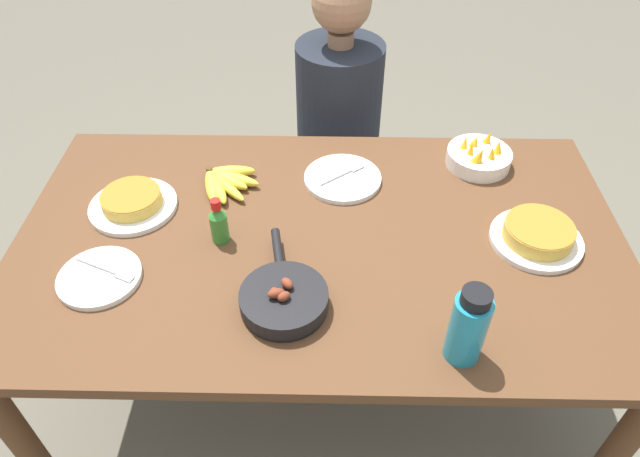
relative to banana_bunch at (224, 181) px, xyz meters
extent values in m
plane|color=#666051|center=(0.30, -0.22, -0.77)|extent=(14.00, 14.00, 0.00)
cube|color=brown|center=(0.30, -0.22, -0.04)|extent=(1.72, 1.00, 0.03)
cylinder|color=brown|center=(-0.50, -0.66, -0.41)|extent=(0.07, 0.07, 0.72)
cylinder|color=brown|center=(1.10, -0.66, -0.41)|extent=(0.07, 0.07, 0.72)
cylinder|color=brown|center=(-0.50, 0.22, -0.41)|extent=(0.07, 0.07, 0.72)
cylinder|color=brown|center=(1.10, 0.22, -0.41)|extent=(0.07, 0.07, 0.72)
ellipsoid|color=yellow|center=(-0.03, -0.03, 0.00)|extent=(0.08, 0.17, 0.04)
ellipsoid|color=yellow|center=(-0.02, -0.03, 0.00)|extent=(0.11, 0.17, 0.04)
ellipsoid|color=yellow|center=(0.01, -0.02, 0.00)|extent=(0.15, 0.16, 0.03)
ellipsoid|color=yellow|center=(0.01, 0.01, 0.00)|extent=(0.15, 0.11, 0.04)
ellipsoid|color=yellow|center=(0.03, 0.02, 0.00)|extent=(0.18, 0.10, 0.04)
ellipsoid|color=yellow|center=(0.02, 0.05, 0.00)|extent=(0.15, 0.05, 0.04)
cylinder|color=#4C3819|center=(-0.05, 0.04, 0.00)|extent=(0.02, 0.02, 0.04)
cylinder|color=black|center=(0.22, -0.48, -0.01)|extent=(0.22, 0.22, 0.01)
cylinder|color=black|center=(0.22, -0.48, 0.01)|extent=(0.22, 0.22, 0.04)
cylinder|color=black|center=(0.19, -0.31, 0.02)|extent=(0.05, 0.13, 0.02)
ellipsoid|color=brown|center=(0.20, -0.49, 0.05)|extent=(0.05, 0.04, 0.02)
ellipsoid|color=brown|center=(0.20, -0.48, 0.04)|extent=(0.04, 0.04, 0.03)
ellipsoid|color=brown|center=(0.23, -0.46, 0.05)|extent=(0.04, 0.04, 0.02)
ellipsoid|color=brown|center=(0.22, -0.50, 0.04)|extent=(0.04, 0.04, 0.03)
cylinder|color=white|center=(0.90, -0.23, -0.01)|extent=(0.25, 0.25, 0.02)
cylinder|color=gold|center=(0.90, -0.23, 0.02)|extent=(0.19, 0.19, 0.04)
cylinder|color=#AB7427|center=(0.90, -0.23, 0.04)|extent=(0.19, 0.19, 0.00)
cylinder|color=white|center=(-0.25, -0.11, -0.01)|extent=(0.26, 0.26, 0.02)
cylinder|color=gold|center=(-0.25, -0.11, 0.02)|extent=(0.17, 0.17, 0.04)
cylinder|color=#AB7427|center=(-0.25, -0.11, 0.04)|extent=(0.17, 0.17, 0.00)
cylinder|color=white|center=(0.37, 0.04, -0.01)|extent=(0.24, 0.24, 0.02)
cylinder|color=#B2B2B7|center=(0.35, 0.02, 0.00)|extent=(0.10, 0.08, 0.01)
cube|color=#B2B2B7|center=(0.41, 0.08, 0.00)|extent=(0.05, 0.05, 0.00)
cylinder|color=white|center=(-0.27, -0.39, -0.01)|extent=(0.22, 0.22, 0.02)
cylinder|color=#B2B2B7|center=(-0.28, -0.36, 0.00)|extent=(0.12, 0.06, 0.01)
cube|color=#B2B2B7|center=(-0.20, -0.40, 0.00)|extent=(0.06, 0.04, 0.00)
cylinder|color=white|center=(0.81, 0.13, 0.01)|extent=(0.21, 0.21, 0.05)
cone|color=#F4A819|center=(0.86, 0.13, 0.05)|extent=(0.03, 0.04, 0.05)
cone|color=#F4A819|center=(0.84, 0.18, 0.05)|extent=(0.05, 0.05, 0.05)
cone|color=#F4A819|center=(0.79, 0.16, 0.05)|extent=(0.05, 0.04, 0.05)
cone|color=#F4A819|center=(0.76, 0.15, 0.05)|extent=(0.04, 0.04, 0.05)
cone|color=#F4A819|center=(0.77, 0.12, 0.05)|extent=(0.03, 0.03, 0.05)
cone|color=#F4A819|center=(0.79, 0.07, 0.05)|extent=(0.06, 0.05, 0.06)
cone|color=#F4A819|center=(0.83, 0.09, 0.05)|extent=(0.04, 0.04, 0.05)
cylinder|color=teal|center=(0.64, -0.60, 0.07)|extent=(0.08, 0.08, 0.18)
cylinder|color=black|center=(0.64, -0.60, 0.18)|extent=(0.07, 0.07, 0.03)
cylinder|color=#337F2D|center=(0.03, -0.24, 0.03)|extent=(0.05, 0.05, 0.09)
cone|color=#337F2D|center=(0.03, -0.24, 0.08)|extent=(0.05, 0.05, 0.03)
cylinder|color=red|center=(0.03, -0.24, 0.11)|extent=(0.03, 0.03, 0.03)
cube|color=black|center=(0.36, 0.53, -0.56)|extent=(0.36, 0.36, 0.43)
cylinder|color=#1E232D|center=(0.36, 0.53, -0.07)|extent=(0.32, 0.32, 0.54)
cylinder|color=#9E7051|center=(0.36, 0.53, 0.22)|extent=(0.09, 0.09, 0.05)
sphere|color=#9E7051|center=(0.36, 0.53, 0.35)|extent=(0.20, 0.20, 0.20)
camera|label=1|loc=(0.32, -1.38, 1.09)|focal=32.00mm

